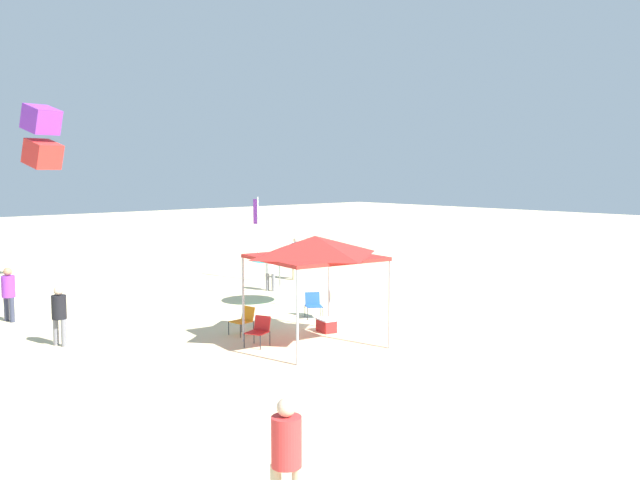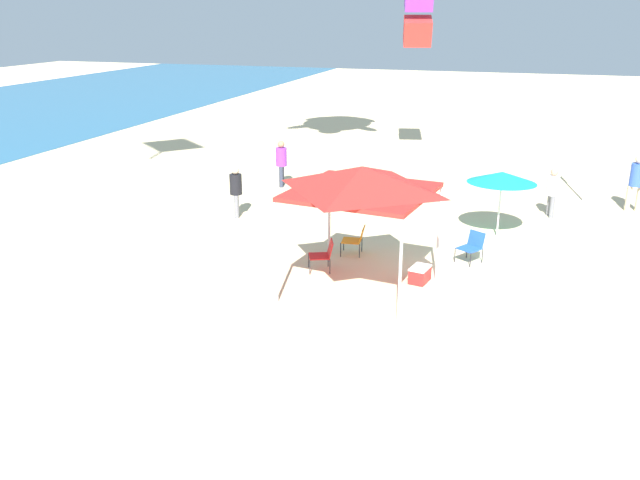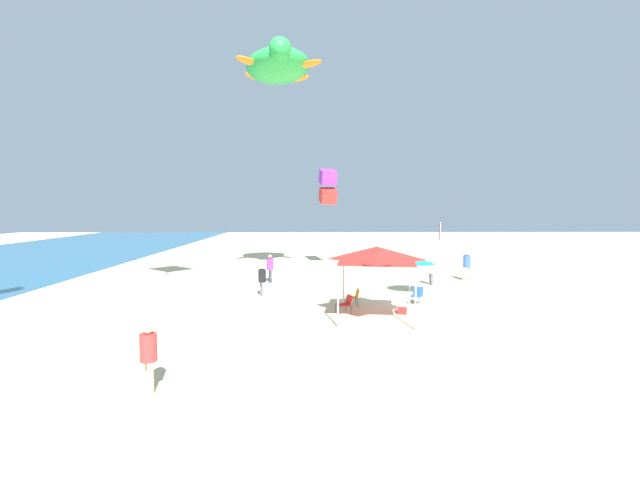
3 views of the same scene
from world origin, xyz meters
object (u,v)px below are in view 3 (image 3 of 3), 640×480
person_watching_sky (262,278)px  folding_chair_right_of_tent (417,294)px  person_by_tent (467,263)px  folding_chair_left_of_tent (354,296)px  canopy_tent (377,255)px  kite_turtle_green (278,66)px  person_beachcomber (432,270)px  cooler_box (402,309)px  person_kite_handler (270,266)px  banner_flag (440,245)px  kite_box_purple (328,186)px  folding_chair_facing_ocean (346,303)px  beach_umbrella (416,261)px  person_far_stroller (149,352)px

person_watching_sky → folding_chair_right_of_tent: bearing=-126.2°
person_by_tent → folding_chair_left_of_tent: bearing=29.4°
folding_chair_right_of_tent → person_watching_sky: person_watching_sky is taller
canopy_tent → kite_turtle_green: (10.90, 4.97, 11.12)m
person_beachcomber → person_by_tent: size_ratio=0.85×
folding_chair_left_of_tent → cooler_box: folding_chair_left_of_tent is taller
canopy_tent → kite_turtle_green: kite_turtle_green is taller
canopy_tent → person_kite_handler: canopy_tent is taller
canopy_tent → person_beachcomber: (7.82, -4.47, -1.79)m
canopy_tent → person_watching_sky: (4.68, 5.38, -1.76)m
banner_flag → kite_box_purple: 9.97m
cooler_box → person_kite_handler: size_ratio=0.39×
person_by_tent → person_beachcomber: bearing=17.8°
folding_chair_facing_ocean → banner_flag: 11.68m
beach_umbrella → kite_box_purple: kite_box_purple is taller
banner_flag → kite_turtle_green: size_ratio=0.58×
folding_chair_left_of_tent → person_by_tent: (6.97, -7.88, 0.65)m
folding_chair_right_of_tent → person_by_tent: bearing=85.9°
beach_umbrella → person_far_stroller: beach_umbrella is taller
canopy_tent → beach_umbrella: bearing=-29.0°
cooler_box → person_kite_handler: 10.40m
person_kite_handler → kite_turtle_green: size_ratio=0.27×
person_kite_handler → person_far_stroller: bearing=161.4°
beach_umbrella → folding_chair_left_of_tent: 4.87m
cooler_box → kite_box_purple: 16.32m
person_kite_handler → banner_flag: bearing=-96.3°
person_watching_sky → person_by_tent: size_ratio=0.88×
folding_chair_facing_ocean → person_watching_sky: bearing=-153.8°
folding_chair_facing_ocean → person_by_tent: person_by_tent is taller
person_kite_handler → person_beachcomber: (-1.06, -9.86, -0.08)m
beach_umbrella → person_kite_handler: size_ratio=1.16×
folding_chair_right_of_tent → kite_box_purple: 14.79m
folding_chair_facing_ocean → folding_chair_right_of_tent: same height
banner_flag → beach_umbrella: bearing=151.3°
person_by_tent → kite_turtle_green: bearing=-19.4°
folding_chair_facing_ocean → kite_turtle_green: (9.93, 3.75, 13.39)m
folding_chair_left_of_tent → person_far_stroller: (-9.57, 6.12, 0.58)m
canopy_tent → person_kite_handler: 10.53m
folding_chair_facing_ocean → folding_chair_right_of_tent: size_ratio=1.00×
beach_umbrella → person_watching_sky: size_ratio=1.22×
folding_chair_right_of_tent → kite_box_purple: (13.00, 3.96, 5.84)m
folding_chair_left_of_tent → folding_chair_right_of_tent: bearing=91.2°
folding_chair_left_of_tent → kite_box_purple: bearing=177.0°
folding_chair_facing_ocean → person_by_tent: (8.39, -8.38, 0.65)m
folding_chair_right_of_tent → person_by_tent: size_ratio=0.43×
kite_turtle_green → person_kite_handler: bearing=-19.0°
folding_chair_right_of_tent → kite_turtle_green: (8.09, 7.38, 13.39)m
folding_chair_facing_ocean → person_far_stroller: bearing=-56.7°
banner_flag → person_beachcomber: banner_flag is taller
beach_umbrella → folding_chair_facing_ocean: 6.15m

